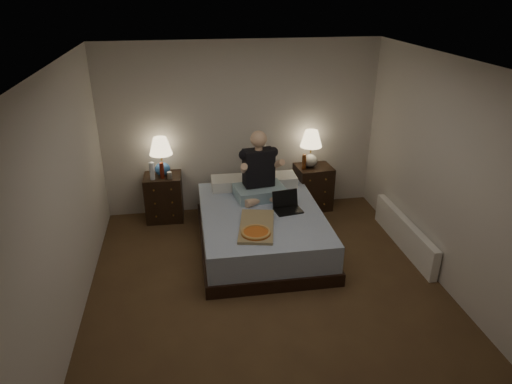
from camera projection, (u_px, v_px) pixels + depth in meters
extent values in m
cube|color=brown|center=(269.00, 294.00, 5.12)|extent=(4.00, 4.50, 0.00)
cube|color=white|center=(272.00, 66.00, 4.08)|extent=(4.00, 4.50, 0.00)
cube|color=silver|center=(241.00, 129.00, 6.62)|extent=(4.00, 0.00, 2.50)
cube|color=silver|center=(345.00, 356.00, 2.58)|extent=(4.00, 0.00, 2.50)
cube|color=silver|center=(63.00, 207.00, 4.31)|extent=(0.00, 4.50, 2.50)
cube|color=silver|center=(453.00, 180.00, 4.89)|extent=(0.00, 4.50, 2.50)
cube|color=#5171A3|center=(261.00, 229.00, 5.96)|extent=(1.54, 2.05, 0.51)
cube|color=black|center=(164.00, 197.00, 6.65)|extent=(0.54, 0.49, 0.68)
cube|color=black|center=(313.00, 187.00, 6.97)|extent=(0.56, 0.51, 0.68)
cylinder|color=white|center=(152.00, 171.00, 6.32)|extent=(0.07, 0.07, 0.25)
cylinder|color=beige|center=(170.00, 175.00, 6.37)|extent=(0.07, 0.07, 0.10)
cylinder|color=#5C190D|center=(162.00, 170.00, 6.36)|extent=(0.06, 0.06, 0.23)
cylinder|color=#57280C|center=(304.00, 162.00, 6.69)|extent=(0.06, 0.06, 0.23)
cube|color=white|center=(404.00, 234.00, 5.94)|extent=(0.10, 1.60, 0.40)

